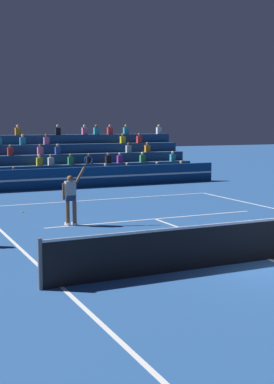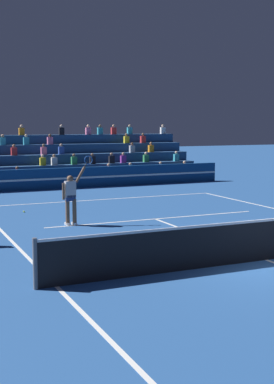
% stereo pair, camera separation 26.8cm
% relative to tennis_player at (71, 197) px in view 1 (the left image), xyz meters
% --- Properties ---
extents(ground_plane, '(120.00, 120.00, 0.00)m').
position_rel_tennis_player_xyz_m(ground_plane, '(3.13, -6.56, -0.99)').
color(ground_plane, '#285699').
extents(court_lines, '(11.10, 23.90, 0.01)m').
position_rel_tennis_player_xyz_m(court_lines, '(3.13, -6.56, -0.98)').
color(court_lines, white).
rests_on(court_lines, ground).
extents(tennis_net, '(12.00, 0.10, 1.10)m').
position_rel_tennis_player_xyz_m(tennis_net, '(3.13, -6.56, -0.44)').
color(tennis_net, slate).
rests_on(tennis_net, ground).
extents(sponsor_banner_wall, '(18.00, 0.26, 1.10)m').
position_rel_tennis_player_xyz_m(sponsor_banner_wall, '(3.13, 10.14, -0.44)').
color(sponsor_banner_wall, navy).
rests_on(sponsor_banner_wall, ground).
extents(bleacher_stand, '(17.24, 4.75, 3.38)m').
position_rel_tennis_player_xyz_m(bleacher_stand, '(3.13, 13.94, 0.03)').
color(bleacher_stand, navy).
rests_on(bleacher_stand, ground).
extents(tennis_player, '(1.17, 0.33, 2.42)m').
position_rel_tennis_player_xyz_m(tennis_player, '(0.00, 0.00, 0.00)').
color(tennis_player, brown).
rests_on(tennis_player, ground).
extents(tennis_ball, '(0.07, 0.07, 0.07)m').
position_rel_tennis_player_xyz_m(tennis_ball, '(-0.92, 3.26, -0.95)').
color(tennis_ball, '#C6DB33').
rests_on(tennis_ball, ground).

